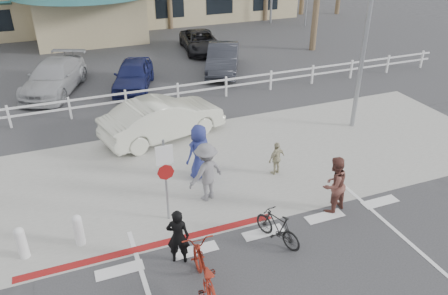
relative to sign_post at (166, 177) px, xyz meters
name	(u,v)px	position (x,y,z in m)	size (l,w,h in m)	color
ground	(273,246)	(2.30, -2.20, -1.45)	(140.00, 140.00, 0.00)	#333335
sidewalk_plaza	(215,166)	(2.30, 2.30, -1.44)	(22.00, 7.00, 0.01)	gray
cross_street	(183,121)	(2.30, 6.30, -1.45)	(40.00, 5.00, 0.01)	#333335
parking_lot	(138,60)	(2.30, 15.80, -1.45)	(50.00, 16.00, 0.01)	#333335
curb_red	(153,245)	(-0.70, -1.00, -1.44)	(7.00, 0.25, 0.02)	maroon
rail_fence	(180,93)	(2.80, 8.30, -0.95)	(29.40, 0.16, 1.00)	silver
sign_post	(166,177)	(0.00, 0.00, 0.00)	(0.50, 0.10, 2.90)	gray
bollard_0	(78,230)	(-2.50, -0.20, -0.97)	(0.26, 0.26, 0.95)	silver
bollard_1	(22,243)	(-3.90, -0.20, -0.97)	(0.26, 0.26, 0.95)	silver
streetlight_0	(369,16)	(8.80, 3.30, 3.05)	(0.60, 2.00, 9.00)	gray
bike_red	(204,273)	(0.07, -3.00, -0.88)	(0.76, 2.17, 1.14)	maroon
rider_red	(178,237)	(-0.20, -1.79, -0.66)	(0.57, 0.38, 1.57)	black
bike_black	(278,227)	(2.49, -2.04, -0.98)	(0.44, 1.57, 0.94)	black
rider_black	(334,185)	(4.66, -1.35, -0.56)	(0.87, 0.68, 1.78)	brown
pedestrian_a	(206,172)	(1.38, 0.57, -0.49)	(1.24, 0.71, 1.91)	slate
pedestrian_child	(277,158)	(4.07, 1.09, -0.85)	(0.70, 0.29, 1.20)	#B2AB89
pedestrian_b	(199,152)	(1.59, 1.85, -0.50)	(0.93, 0.61, 1.91)	navy
car_white_sedan	(163,119)	(1.21, 5.18, -0.65)	(1.70, 4.87, 1.60)	beige
lot_car_1	(54,77)	(-2.54, 12.01, -0.71)	(2.09, 5.13, 1.49)	#A0A1A5
lot_car_2	(133,75)	(1.17, 11.02, -0.73)	(1.70, 4.22, 1.44)	#141A49
lot_car_3	(223,59)	(6.29, 11.78, -0.69)	(1.62, 4.64, 1.53)	#212229
lot_car_5	(201,41)	(6.45, 16.10, -0.81)	(2.12, 4.60, 1.28)	black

